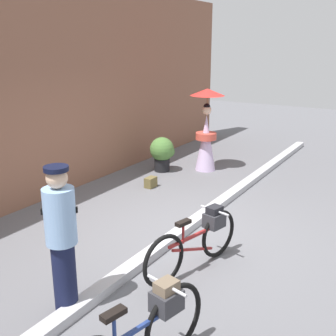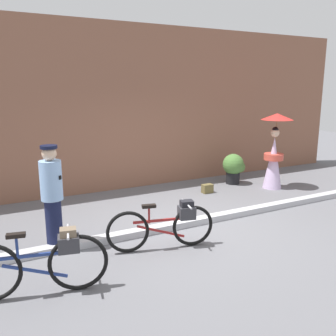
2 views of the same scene
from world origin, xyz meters
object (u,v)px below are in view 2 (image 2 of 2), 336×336
object	(u,v)px
bicycle_near_officer	(167,224)
person_with_parasol	(274,151)
backpack_on_pavement	(207,188)
bicycle_far_side	(42,262)
person_officer	(52,195)
potted_plant_by_door	(234,167)

from	to	relation	value
bicycle_near_officer	person_with_parasol	xyz separation A→B (m)	(4.12, 1.98, 0.55)
bicycle_near_officer	backpack_on_pavement	xyz separation A→B (m)	(2.37, 2.36, -0.30)
bicycle_far_side	person_officer	size ratio (longest dim) A/B	1.04
bicycle_near_officer	backpack_on_pavement	bearing A→B (deg)	44.94
person_with_parasol	backpack_on_pavement	world-z (taller)	person_with_parasol
potted_plant_by_door	backpack_on_pavement	distance (m)	1.25
bicycle_near_officer	potted_plant_by_door	distance (m)	4.47
potted_plant_by_door	backpack_on_pavement	xyz separation A→B (m)	(-1.13, -0.42, -0.35)
person_officer	potted_plant_by_door	size ratio (longest dim) A/B	2.09
bicycle_far_side	potted_plant_by_door	xyz separation A→B (m)	(5.50, 3.28, 0.01)
bicycle_near_officer	bicycle_far_side	xyz separation A→B (m)	(-2.01, -0.49, 0.04)
person_officer	potted_plant_by_door	bearing A→B (deg)	21.13
person_officer	backpack_on_pavement	xyz separation A→B (m)	(3.98, 1.55, -0.80)
bicycle_near_officer	potted_plant_by_door	size ratio (longest dim) A/B	2.12
person_with_parasol	bicycle_far_side	bearing A→B (deg)	-158.09
bicycle_far_side	person_with_parasol	bearing A→B (deg)	21.91
person_with_parasol	backpack_on_pavement	distance (m)	1.99
bicycle_far_side	backpack_on_pavement	distance (m)	5.23
bicycle_near_officer	bicycle_far_side	size ratio (longest dim) A/B	0.97
potted_plant_by_door	bicycle_near_officer	bearing A→B (deg)	-141.42
bicycle_near_officer	backpack_on_pavement	size ratio (longest dim) A/B	6.53
bicycle_near_officer	person_officer	xyz separation A→B (m)	(-1.61, 0.82, 0.49)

